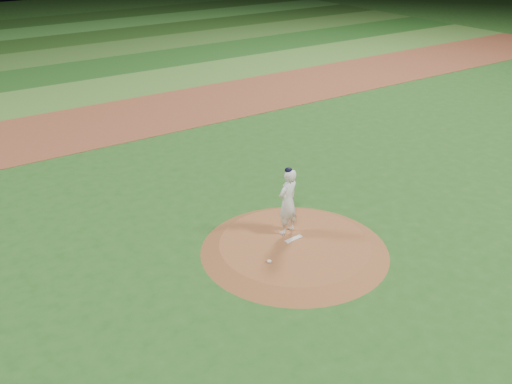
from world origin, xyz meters
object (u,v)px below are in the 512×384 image
Objects in this scene: pitching_rubber at (294,239)px; pitchers_mound at (294,247)px; rosin_bag at (269,261)px; pitcher_on_mound at (288,201)px.

pitchers_mound is at bearing -124.37° from pitching_rubber.
rosin_bag reaches higher than pitchers_mound.
pitchers_mound is 40.13× the size of rosin_bag.
pitchers_mound is 9.28× the size of pitching_rubber.
pitcher_on_mound reaches higher than rosin_bag.
pitching_rubber reaches higher than pitchers_mound.
pitching_rubber is (0.10, 0.18, 0.14)m from pitchers_mound.
pitching_rubber is 4.32× the size of rosin_bag.
pitcher_on_mound reaches higher than pitching_rubber.
rosin_bag is at bearing -143.09° from pitcher_on_mound.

